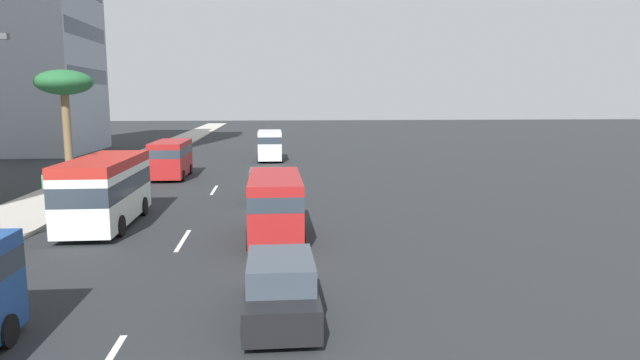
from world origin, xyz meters
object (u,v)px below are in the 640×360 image
(van_lead, at_px, (171,157))
(van_second, at_px, (275,203))
(minibus_third, at_px, (105,189))
(van_sixth, at_px, (270,144))
(car_fifth, at_px, (266,186))
(palm_tree, at_px, (64,87))
(pedestrian_mid_block, at_px, (46,186))
(car_fourth, at_px, (281,288))

(van_lead, height_order, van_second, van_lead)
(minibus_third, relative_size, van_sixth, 1.40)
(car_fifth, bearing_deg, palm_tree, 75.21)
(van_lead, relative_size, minibus_third, 0.79)
(minibus_third, bearing_deg, pedestrian_mid_block, -134.96)
(van_second, xyz_separation_m, minibus_third, (2.85, 7.09, 0.19))
(van_lead, distance_m, pedestrian_mid_block, 10.96)
(car_fifth, relative_size, van_sixth, 0.91)
(car_fifth, distance_m, pedestrian_mid_block, 10.76)
(minibus_third, bearing_deg, van_lead, 179.24)
(van_lead, distance_m, car_fourth, 25.52)
(van_lead, bearing_deg, pedestrian_mid_block, -22.57)
(van_lead, xyz_separation_m, pedestrian_mid_block, (-10.11, 4.20, -0.31))
(minibus_third, xyz_separation_m, van_sixth, (23.90, -6.84, -0.12))
(van_second, bearing_deg, car_fourth, -179.49)
(minibus_third, height_order, car_fourth, minibus_third)
(car_fourth, bearing_deg, pedestrian_mid_block, 37.75)
(van_lead, distance_m, van_second, 18.32)
(car_fifth, height_order, palm_tree, palm_tree)
(car_fourth, distance_m, palm_tree, 22.47)
(van_second, xyz_separation_m, pedestrian_mid_block, (6.86, 11.10, -0.29))
(van_sixth, relative_size, palm_tree, 0.72)
(van_lead, bearing_deg, van_second, 22.13)
(van_second, height_order, van_sixth, van_sixth)
(palm_tree, bearing_deg, van_second, -133.96)
(van_lead, xyz_separation_m, van_sixth, (9.78, -6.65, 0.04))
(van_second, xyz_separation_m, van_sixth, (26.75, 0.25, 0.06))
(minibus_third, height_order, car_fifth, minibus_third)
(minibus_third, relative_size, pedestrian_mid_block, 3.92)
(van_sixth, height_order, pedestrian_mid_block, van_sixth)
(car_fifth, relative_size, pedestrian_mid_block, 2.54)
(palm_tree, bearing_deg, minibus_third, -152.05)
(van_lead, distance_m, palm_tree, 8.75)
(van_second, bearing_deg, palm_tree, 46.04)
(van_sixth, xyz_separation_m, palm_tree, (-15.73, 11.17, 4.50))
(minibus_third, bearing_deg, van_second, 68.12)
(car_fourth, distance_m, pedestrian_mid_block, 18.25)
(van_second, relative_size, van_sixth, 1.09)
(van_lead, relative_size, van_second, 1.01)
(car_fifth, distance_m, van_sixth, 18.65)
(van_second, relative_size, car_fifth, 1.21)
(van_sixth, distance_m, palm_tree, 19.82)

